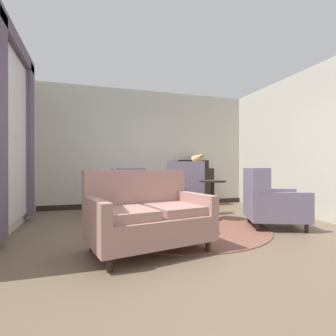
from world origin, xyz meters
TOP-DOWN VIEW (x-y plane):
  - ground at (0.00, 0.00)m, footprint 7.78×7.78m
  - wall_back at (0.00, 2.78)m, footprint 5.44×0.08m
  - wall_left at (-2.64, 0.83)m, footprint 0.08×3.89m
  - wall_right at (2.64, 0.83)m, footprint 0.08×3.89m
  - baseboard_back at (0.00, 2.72)m, footprint 5.28×0.03m
  - area_rug at (0.00, 0.30)m, footprint 2.71×2.71m
  - window_with_curtains at (-2.54, 0.82)m, footprint 0.12×2.05m
  - coffee_table at (0.05, 0.53)m, footprint 0.78×0.78m
  - porcelain_vase at (0.05, 0.56)m, footprint 0.19×0.19m
  - settee at (-0.83, -0.64)m, footprint 1.51×1.13m
  - armchair_foreground_right at (0.52, 1.58)m, footprint 1.02×1.11m
  - armchair_near_window at (1.35, -0.11)m, footprint 1.11×1.04m
  - armchair_near_sideboard at (-0.90, 1.45)m, footprint 1.11×1.11m
  - side_table at (0.71, 0.68)m, footprint 0.49×0.49m
  - sideboard at (1.16, 2.48)m, footprint 0.86×0.34m
  - gramophone at (1.21, 2.39)m, footprint 0.47×0.52m

SIDE VIEW (x-z plane):
  - ground at x=0.00m, z-range 0.00..0.00m
  - area_rug at x=0.00m, z-range 0.00..0.01m
  - baseboard_back at x=0.00m, z-range 0.00..0.12m
  - coffee_table at x=0.05m, z-range 0.13..0.57m
  - settee at x=-0.83m, z-range -0.08..0.87m
  - armchair_near_window at x=1.35m, z-range -0.07..0.90m
  - armchair_near_sideboard at x=-0.90m, z-range -0.06..0.91m
  - side_table at x=0.71m, z-range 0.07..0.81m
  - armchair_foreground_right at x=0.52m, z-range -0.10..1.00m
  - sideboard at x=1.16m, z-range -0.05..1.13m
  - porcelain_vase at x=0.05m, z-range 0.42..0.75m
  - gramophone at x=1.21m, z-range 0.95..1.45m
  - wall_back at x=0.00m, z-range 0.00..2.92m
  - wall_left at x=-2.64m, z-range 0.00..2.92m
  - wall_right at x=2.64m, z-range 0.00..2.92m
  - window_with_curtains at x=-2.54m, z-range 0.18..3.02m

